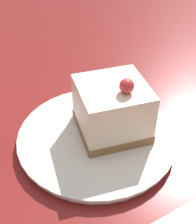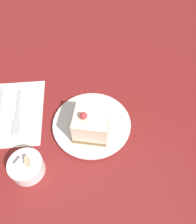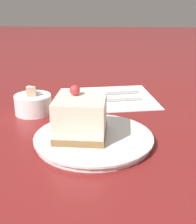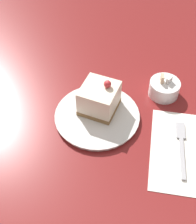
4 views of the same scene
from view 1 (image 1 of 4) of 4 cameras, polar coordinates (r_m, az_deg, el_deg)
name	(u,v)px [view 1 (image 1 of 4)]	position (r m, az deg, el deg)	size (l,w,h in m)	color
ground_plane	(76,154)	(0.43, -4.13, -7.62)	(4.00, 4.00, 0.00)	maroon
plate	(97,137)	(0.44, -0.27, -4.60)	(0.22, 0.22, 0.01)	silver
cake_slice	(112,109)	(0.42, 2.64, 0.58)	(0.09, 0.09, 0.09)	olive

